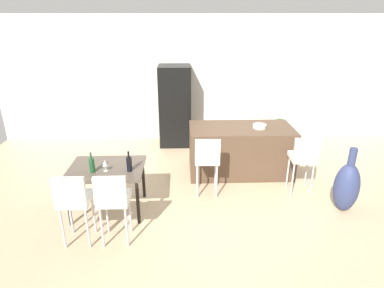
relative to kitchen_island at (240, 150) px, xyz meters
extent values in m
plane|color=tan|center=(-0.44, -0.73, -0.46)|extent=(10.00, 10.00, 0.00)
cube|color=silver|center=(-0.44, 2.00, 0.99)|extent=(10.00, 0.12, 2.90)
cube|color=#4C3828|center=(0.00, 0.00, 0.00)|extent=(1.93, 0.94, 0.92)
cube|color=silver|center=(-0.70, -0.79, 0.19)|extent=(0.41, 0.41, 0.08)
cube|color=silver|center=(-0.71, -0.96, 0.41)|extent=(0.40, 0.07, 0.36)
cylinder|color=#B2B2B7|center=(-0.86, -0.63, -0.16)|extent=(0.03, 0.03, 0.61)
cylinder|color=#B2B2B7|center=(-0.54, -0.64, -0.16)|extent=(0.03, 0.03, 0.61)
cylinder|color=#B2B2B7|center=(-0.87, -0.95, -0.16)|extent=(0.03, 0.03, 0.61)
cylinder|color=#B2B2B7|center=(-0.55, -0.96, -0.16)|extent=(0.03, 0.03, 0.61)
cube|color=silver|center=(0.90, -0.79, 0.19)|extent=(0.43, 0.43, 0.08)
cube|color=silver|center=(0.89, -0.96, 0.41)|extent=(0.40, 0.09, 0.36)
cylinder|color=#B2B2B7|center=(0.75, -0.62, -0.16)|extent=(0.03, 0.03, 0.61)
cylinder|color=#B2B2B7|center=(1.07, -0.64, -0.16)|extent=(0.03, 0.03, 0.61)
cylinder|color=#B2B2B7|center=(0.73, -0.94, -0.16)|extent=(0.03, 0.03, 0.61)
cylinder|color=#B2B2B7|center=(1.05, -0.96, -0.16)|extent=(0.03, 0.03, 0.61)
cube|color=#4C4238|center=(-2.27, -1.26, 0.26)|extent=(1.12, 0.88, 0.04)
cylinder|color=black|center=(-2.77, -0.88, -0.11)|extent=(0.05, 0.05, 0.70)
cylinder|color=black|center=(-1.77, -0.88, -0.11)|extent=(0.05, 0.05, 0.70)
cylinder|color=black|center=(-2.77, -1.64, -0.11)|extent=(0.05, 0.05, 0.70)
cylinder|color=black|center=(-1.77, -1.64, -0.11)|extent=(0.05, 0.05, 0.70)
cube|color=silver|center=(-2.52, -2.00, 0.19)|extent=(0.40, 0.40, 0.08)
cube|color=silver|center=(-2.52, -2.17, 0.41)|extent=(0.40, 0.06, 0.36)
cylinder|color=#B2B2B7|center=(-2.68, -1.84, -0.16)|extent=(0.03, 0.03, 0.61)
cylinder|color=#B2B2B7|center=(-2.36, -1.84, -0.16)|extent=(0.03, 0.03, 0.61)
cylinder|color=#B2B2B7|center=(-2.68, -2.16, -0.16)|extent=(0.03, 0.03, 0.61)
cylinder|color=#B2B2B7|center=(-2.36, -2.16, -0.16)|extent=(0.03, 0.03, 0.61)
cube|color=silver|center=(-2.02, -2.00, 0.19)|extent=(0.40, 0.40, 0.08)
cube|color=silver|center=(-2.02, -2.17, 0.41)|extent=(0.40, 0.06, 0.36)
cylinder|color=#B2B2B7|center=(-2.18, -1.84, -0.16)|extent=(0.03, 0.03, 0.61)
cylinder|color=#B2B2B7|center=(-1.86, -1.84, -0.16)|extent=(0.03, 0.03, 0.61)
cylinder|color=#B2B2B7|center=(-2.18, -2.16, -0.16)|extent=(0.03, 0.03, 0.61)
cylinder|color=#B2B2B7|center=(-1.86, -2.16, -0.16)|extent=(0.03, 0.03, 0.61)
cylinder|color=black|center=(-1.89, -1.39, 0.39)|extent=(0.08, 0.08, 0.22)
cylinder|color=black|center=(-1.89, -1.39, 0.55)|extent=(0.03, 0.03, 0.09)
cylinder|color=#194723|center=(-2.43, -1.41, 0.39)|extent=(0.08, 0.08, 0.22)
cylinder|color=#194723|center=(-2.43, -1.41, 0.54)|extent=(0.03, 0.03, 0.09)
cylinder|color=silver|center=(-2.25, -1.38, 0.28)|extent=(0.06, 0.06, 0.00)
cylinder|color=silver|center=(-2.25, -1.38, 0.32)|extent=(0.01, 0.01, 0.08)
cone|color=silver|center=(-2.25, -1.38, 0.41)|extent=(0.07, 0.07, 0.09)
cube|color=black|center=(-1.27, 1.56, 0.46)|extent=(0.72, 0.68, 1.84)
cylinder|color=beige|center=(0.32, -0.05, 0.50)|extent=(0.25, 0.25, 0.07)
ellipsoid|color=navy|center=(1.41, -1.39, -0.06)|extent=(0.38, 0.38, 0.80)
cylinder|color=navy|center=(1.41, -1.39, 0.46)|extent=(0.11, 0.11, 0.28)
cylinder|color=#996B4C|center=(1.21, 1.55, -0.35)|extent=(0.24, 0.24, 0.22)
sphere|color=#2D6B33|center=(1.21, 1.55, -0.06)|extent=(0.39, 0.39, 0.39)
camera|label=1|loc=(-1.12, -5.71, 2.43)|focal=30.36mm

